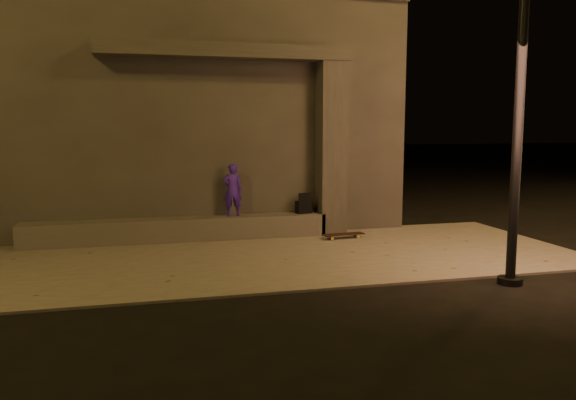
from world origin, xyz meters
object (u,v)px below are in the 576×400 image
object	(u,v)px
column	(331,149)
skateboarder	(232,190)
backpack	(304,206)
skateboard	(343,235)

from	to	relation	value
column	skateboarder	world-z (taller)	column
column	skateboarder	bearing A→B (deg)	180.00
column	skateboarder	distance (m)	2.26
skateboarder	backpack	distance (m)	1.56
skateboarder	skateboard	world-z (taller)	skateboarder
skateboard	backpack	bearing A→B (deg)	129.93
skateboarder	skateboard	xyz separation A→B (m)	(2.17, -0.65, -0.91)
backpack	skateboard	distance (m)	1.07
backpack	skateboard	size ratio (longest dim) A/B	0.50
column	skateboarder	xyz separation A→B (m)	(-2.11, 0.00, -0.81)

